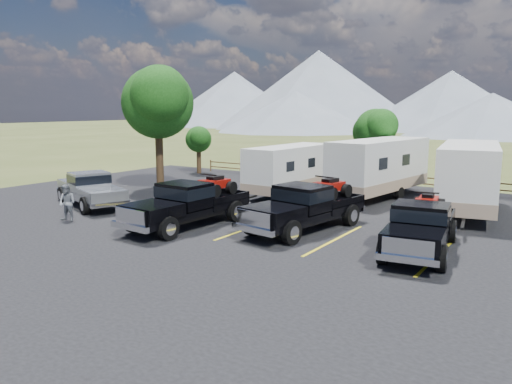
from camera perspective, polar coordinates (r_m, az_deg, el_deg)
The scene contains 17 objects.
ground at distance 18.04m, azimuth -2.28°, elevation -7.47°, with size 320.00×320.00×0.00m, color #404D20.
asphalt_lot at distance 20.44m, azimuth 2.67°, elevation -5.36°, with size 44.00×34.00×0.04m, color black.
stall_lines at distance 21.27m, azimuth 4.06°, elevation -4.71°, with size 12.12×5.50×0.01m.
tree_big_nw at distance 32.28m, azimuth -11.18°, elevation 9.96°, with size 5.54×5.18×7.84m.
tree_north at distance 35.17m, azimuth 13.45°, elevation 6.96°, with size 3.46×3.24×5.25m.
tree_nw_small at distance 40.61m, azimuth -6.60°, elevation 5.99°, with size 2.59×2.43×3.85m.
rail_fence at distance 33.79m, azimuth 19.35°, elevation 1.08°, with size 36.12×0.12×1.00m.
mountain_range at distance 121.27m, azimuth 25.58°, elevation 9.90°, with size 209.00×71.00×20.00m.
rig_left at distance 22.47m, azimuth -7.66°, elevation -1.21°, with size 2.61×6.75×2.22m.
rig_center at distance 21.69m, azimuth 5.74°, elevation -1.56°, with size 3.16×6.93×2.23m.
rig_right at distance 19.30m, azimuth 18.37°, elevation -3.65°, with size 2.84×6.39×2.06m.
trailer_left at distance 30.18m, azimuth 3.87°, elevation 2.57°, with size 2.49×8.64×3.00m.
trailer_center at distance 30.03m, azimuth 13.88°, elevation 2.71°, with size 3.64×9.94×3.44m.
trailer_right at distance 26.95m, azimuth 23.12°, elevation 1.52°, with size 3.87×10.09×3.49m.
pickup_silver at distance 28.22m, azimuth -18.39°, elevation 0.36°, with size 6.45×3.95×1.84m.
person_a at distance 22.35m, azimuth -10.38°, elevation -1.84°, with size 0.64×0.42×1.77m, color white.
person_b at distance 24.92m, azimuth -20.78°, elevation -1.17°, with size 0.84×0.66×1.73m, color slate.
Camera 1 is at (10.13, -13.96, 5.29)m, focal length 35.00 mm.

